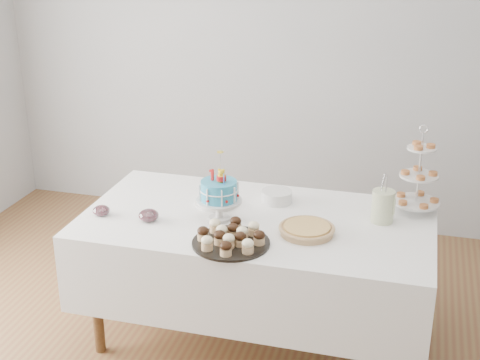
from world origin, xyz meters
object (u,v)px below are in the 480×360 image
(cupcake_tray, at_px, (231,236))
(jam_bowl_a, at_px, (149,215))
(jam_bowl_b, at_px, (101,211))
(pastry_plate, at_px, (217,201))
(utensil_pitcher, at_px, (383,205))
(pie, at_px, (307,229))
(table, at_px, (256,255))
(tiered_stand, at_px, (419,176))
(plate_stack, at_px, (277,196))
(birthday_cake, at_px, (219,202))

(cupcake_tray, relative_size, jam_bowl_a, 3.62)
(cupcake_tray, xyz_separation_m, jam_bowl_b, (-0.79, 0.15, -0.02))
(pastry_plate, distance_m, utensil_pitcher, 0.94)
(pie, distance_m, pastry_plate, 0.62)
(table, xyz_separation_m, tiered_stand, (0.84, 0.33, 0.44))
(plate_stack, bearing_deg, jam_bowl_b, -153.97)
(tiered_stand, xyz_separation_m, jam_bowl_a, (-1.40, -0.52, -0.18))
(jam_bowl_b, bearing_deg, utensil_pitcher, 12.34)
(plate_stack, xyz_separation_m, pastry_plate, (-0.33, -0.12, -0.02))
(tiered_stand, distance_m, utensil_pitcher, 0.28)
(table, relative_size, pastry_plate, 7.55)
(jam_bowl_a, xyz_separation_m, utensil_pitcher, (1.23, 0.33, 0.07))
(cupcake_tray, height_order, jam_bowl_b, cupcake_tray)
(tiered_stand, relative_size, plate_stack, 2.85)
(pie, distance_m, jam_bowl_b, 1.14)
(table, distance_m, birthday_cake, 0.39)
(plate_stack, bearing_deg, pie, -56.79)
(pie, xyz_separation_m, jam_bowl_b, (-1.14, -0.07, -0.00))
(tiered_stand, bearing_deg, jam_bowl_a, -159.69)
(birthday_cake, bearing_deg, table, 39.57)
(utensil_pitcher, bearing_deg, cupcake_tray, -127.69)
(jam_bowl_b, distance_m, utensil_pitcher, 1.55)
(pie, relative_size, plate_stack, 1.66)
(pie, relative_size, jam_bowl_b, 3.12)
(pie, xyz_separation_m, pastry_plate, (-0.57, 0.25, -0.01))
(pie, xyz_separation_m, utensil_pitcher, (0.37, 0.26, 0.07))
(table, distance_m, jam_bowl_a, 0.64)
(tiered_stand, xyz_separation_m, pastry_plate, (-1.11, -0.20, -0.19))
(pie, relative_size, utensil_pitcher, 1.08)
(plate_stack, height_order, jam_bowl_b, plate_stack)
(cupcake_tray, bearing_deg, jam_bowl_a, 163.37)
(jam_bowl_b, xyz_separation_m, utensil_pitcher, (1.51, 0.33, 0.07))
(pastry_plate, height_order, jam_bowl_b, jam_bowl_b)
(pie, relative_size, jam_bowl_a, 2.68)
(utensil_pitcher, bearing_deg, table, -149.75)
(birthday_cake, height_order, tiered_stand, tiered_stand)
(pie, relative_size, pastry_plate, 1.16)
(tiered_stand, xyz_separation_m, utensil_pitcher, (-0.17, -0.19, -0.11))
(pie, distance_m, plate_stack, 0.44)
(table, relative_size, jam_bowl_a, 17.45)
(plate_stack, bearing_deg, utensil_pitcher, -10.14)
(pie, height_order, pastry_plate, pie)
(cupcake_tray, xyz_separation_m, tiered_stand, (0.89, 0.67, 0.17))
(table, bearing_deg, cupcake_tray, -97.93)
(utensil_pitcher, bearing_deg, pie, -126.13)
(plate_stack, relative_size, jam_bowl_a, 1.62)
(pastry_plate, bearing_deg, utensil_pitcher, 0.64)
(tiered_stand, relative_size, jam_bowl_a, 4.61)
(table, height_order, tiered_stand, tiered_stand)
(birthday_cake, height_order, jam_bowl_a, birthday_cake)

